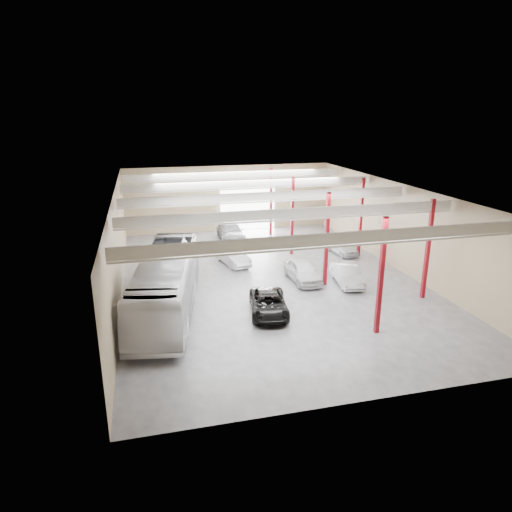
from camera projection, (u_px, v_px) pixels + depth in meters
name	position (u px, v px, depth m)	size (l,w,h in m)	color
depot_shell	(270.00, 216.00, 34.33)	(22.12, 32.12, 7.06)	#454449
coach_bus	(167.00, 283.00, 29.34)	(3.22, 13.75, 3.83)	silver
black_sedan	(269.00, 304.00, 29.22)	(2.30, 4.98, 1.39)	black
car_row_a	(302.00, 271.00, 34.95)	(1.91, 4.74, 1.61)	silver
car_row_b	(232.00, 255.00, 38.84)	(1.59, 4.55, 1.50)	silver
car_row_c	(230.00, 232.00, 46.04)	(2.40, 5.91, 1.71)	slate
car_right_near	(347.00, 274.00, 34.38)	(1.57, 4.51, 1.48)	#B8B8BD
car_right_far	(342.00, 246.00, 41.69)	(1.59, 3.95, 1.35)	silver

